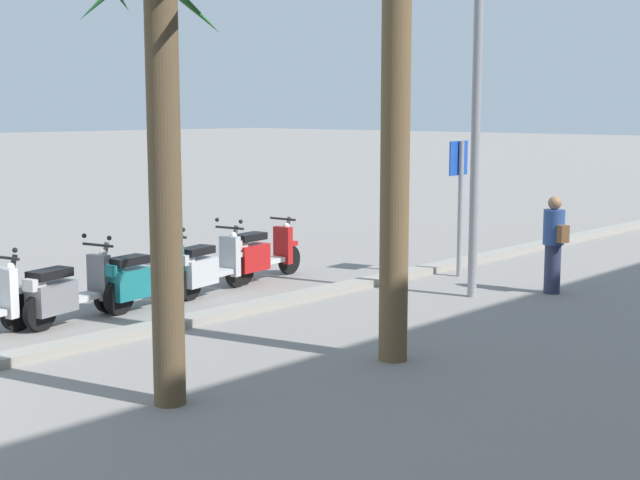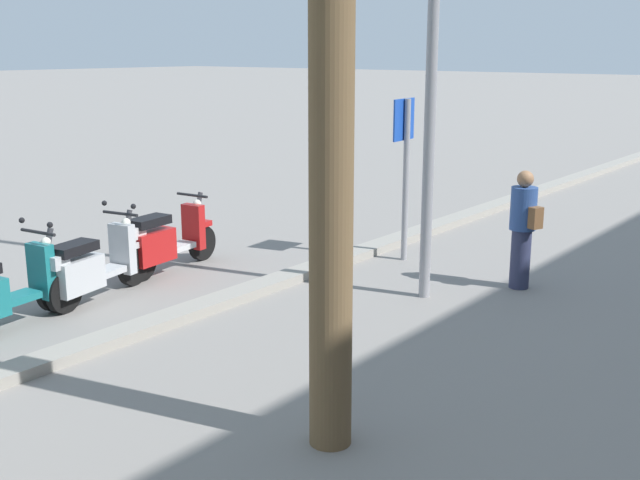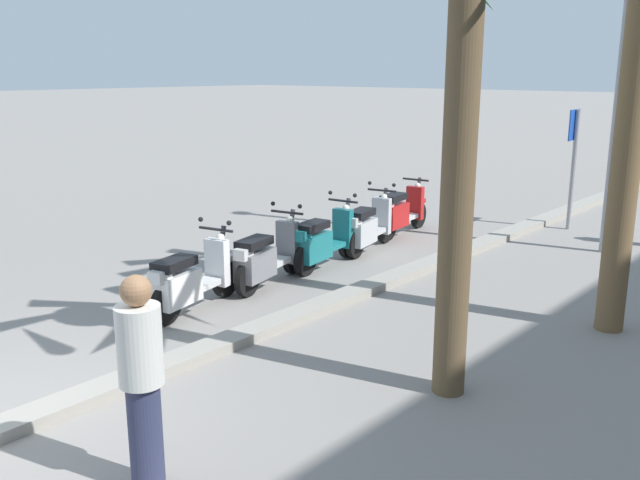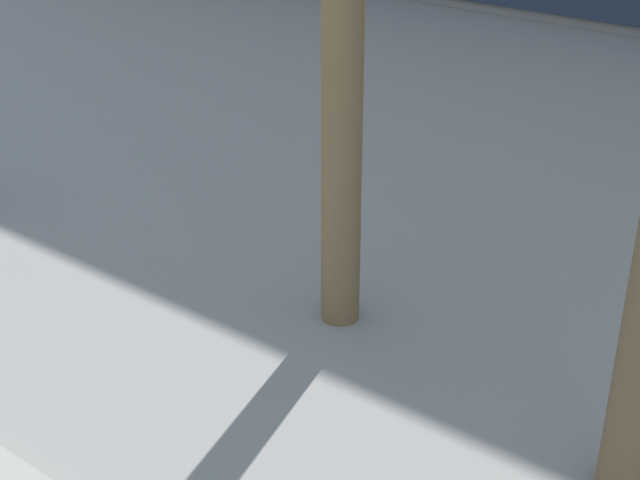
% 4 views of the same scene
% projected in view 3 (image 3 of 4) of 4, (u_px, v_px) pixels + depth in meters
% --- Properties ---
extents(scooter_red_far_back, '(1.81, 0.59, 1.04)m').
position_uv_depth(scooter_red_far_back, '(401.00, 212.00, 13.32)').
color(scooter_red_far_back, black).
rests_on(scooter_red_far_back, ground).
extents(scooter_silver_mid_centre, '(1.75, 0.68, 1.17)m').
position_uv_depth(scooter_silver_mid_centre, '(368.00, 227.00, 12.11)').
color(scooter_silver_mid_centre, black).
rests_on(scooter_silver_mid_centre, ground).
extents(scooter_teal_gap_after_mid, '(1.83, 0.61, 1.17)m').
position_uv_depth(scooter_teal_gap_after_mid, '(323.00, 241.00, 11.10)').
color(scooter_teal_gap_after_mid, black).
rests_on(scooter_teal_gap_after_mid, ground).
extents(scooter_grey_mid_front, '(1.81, 0.72, 1.17)m').
position_uv_depth(scooter_grey_mid_front, '(266.00, 258.00, 10.15)').
color(scooter_grey_mid_front, black).
rests_on(scooter_grey_mid_front, ground).
extents(scooter_white_lead_nearest, '(1.77, 0.70, 1.17)m').
position_uv_depth(scooter_white_lead_nearest, '(190.00, 280.00, 9.06)').
color(scooter_white_lead_nearest, black).
rests_on(scooter_white_lead_nearest, ground).
extents(crossing_sign, '(0.60, 0.14, 2.40)m').
position_uv_depth(crossing_sign, '(573.00, 155.00, 13.59)').
color(crossing_sign, '#939399').
rests_on(crossing_sign, ground).
extents(pedestrian_window_shopping, '(0.34, 0.34, 1.72)m').
position_uv_depth(pedestrian_window_shopping, '(142.00, 378.00, 5.13)').
color(pedestrian_window_shopping, '#2D3351').
rests_on(pedestrian_window_shopping, ground).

